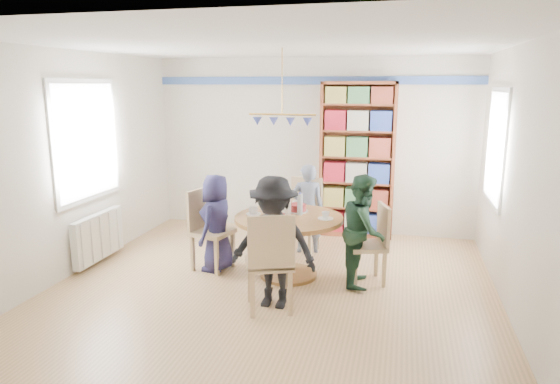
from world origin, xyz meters
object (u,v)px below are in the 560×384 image
(person_far, at_px, (307,208))
(bookshelf, at_px, (357,162))
(chair_far, at_px, (304,211))
(person_near, at_px, (274,243))
(dining_table, at_px, (289,232))
(person_left, at_px, (217,223))
(person_right, at_px, (364,230))
(chair_near, at_px, (270,258))
(chair_right, at_px, (374,240))
(radiator, at_px, (98,237))
(chair_left, at_px, (207,225))

(person_far, xyz_separation_m, bookshelf, (0.58, 0.97, 0.53))
(chair_far, relative_size, person_near, 0.73)
(dining_table, distance_m, person_left, 0.92)
(dining_table, bearing_deg, person_right, -1.69)
(person_far, bearing_deg, chair_near, 77.08)
(person_left, height_order, person_near, person_near)
(chair_right, bearing_deg, radiator, -177.00)
(radiator, relative_size, chair_near, 0.95)
(dining_table, height_order, person_near, person_near)
(bookshelf, bearing_deg, radiator, -146.97)
(bookshelf, bearing_deg, person_far, -120.68)
(person_left, height_order, person_right, person_right)
(chair_left, height_order, person_far, person_far)
(chair_near, distance_m, bookshelf, 3.04)
(chair_far, xyz_separation_m, person_left, (-0.90, -1.03, 0.05))
(chair_far, bearing_deg, person_left, -131.29)
(dining_table, relative_size, chair_far, 1.27)
(chair_left, bearing_deg, person_near, -38.83)
(radiator, distance_m, dining_table, 2.53)
(person_left, bearing_deg, person_right, 96.90)
(radiator, bearing_deg, person_left, 4.42)
(bookshelf, bearing_deg, chair_near, -101.25)
(person_right, bearing_deg, person_left, 87.94)
(radiator, distance_m, person_left, 1.63)
(chair_right, bearing_deg, chair_left, -179.37)
(person_right, relative_size, person_near, 0.94)
(person_left, relative_size, bookshelf, 0.52)
(chair_right, relative_size, person_far, 0.75)
(person_far, bearing_deg, dining_table, 74.47)
(chair_right, distance_m, person_left, 1.93)
(chair_right, xyz_separation_m, bookshelf, (-0.38, 1.86, 0.63))
(chair_right, height_order, person_far, person_far)
(chair_far, height_order, person_far, person_far)
(person_right, height_order, bookshelf, bookshelf)
(radiator, distance_m, person_near, 2.68)
(dining_table, xyz_separation_m, person_left, (-0.92, -0.00, 0.05))
(person_far, bearing_deg, radiator, 9.91)
(chair_near, bearing_deg, bookshelf, 78.75)
(dining_table, bearing_deg, chair_near, -87.75)
(person_far, distance_m, person_near, 1.80)
(person_right, xyz_separation_m, bookshelf, (-0.27, 1.94, 0.50))
(chair_left, distance_m, person_left, 0.16)
(person_left, bearing_deg, person_near, 55.89)
(chair_left, distance_m, person_near, 1.42)
(dining_table, distance_m, person_far, 0.95)
(chair_right, distance_m, bookshelf, 2.00)
(chair_left, bearing_deg, person_far, 39.21)
(person_right, bearing_deg, radiator, 90.34)
(chair_near, bearing_deg, chair_right, 47.98)
(radiator, xyz_separation_m, chair_left, (1.45, 0.16, 0.21))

